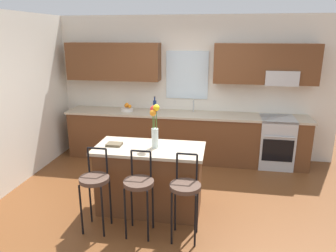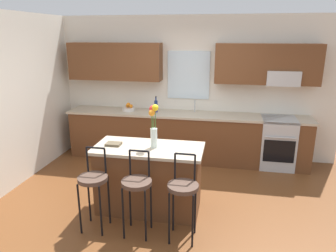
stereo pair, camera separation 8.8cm
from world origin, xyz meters
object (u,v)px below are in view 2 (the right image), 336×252
at_px(fruit_bowl_oranges, 129,108).
at_px(bottle_olive_oil, 156,106).
at_px(kitchen_island, 149,178).
at_px(bar_stool_far, 183,190).
at_px(bar_stool_near, 93,182).
at_px(cookbook, 114,144).
at_px(bar_stool_middle, 137,186).
at_px(flower_vase, 154,124).
at_px(oven_range, 277,143).

bearing_deg(fruit_bowl_oranges, bottle_olive_oil, -0.53).
height_order(kitchen_island, bar_stool_far, bar_stool_far).
relative_size(bar_stool_near, cookbook, 5.21).
xyz_separation_m(bar_stool_near, fruit_bowl_oranges, (-0.33, 2.47, 0.33)).
distance_m(bar_stool_near, cookbook, 0.63).
height_order(bar_stool_middle, fruit_bowl_oranges, fruit_bowl_oranges).
height_order(bar_stool_near, cookbook, bar_stool_near).
height_order(flower_vase, cookbook, flower_vase).
bearing_deg(bar_stool_far, kitchen_island, 134.26).
bearing_deg(flower_vase, fruit_bowl_oranges, 116.70).
relative_size(kitchen_island, bottle_olive_oil, 4.77).
relative_size(bar_stool_middle, fruit_bowl_oranges, 4.34).
distance_m(bar_stool_far, bottle_olive_oil, 2.65).
bearing_deg(fruit_bowl_oranges, flower_vase, -63.30).
relative_size(oven_range, kitchen_island, 0.63).
bearing_deg(bar_stool_far, bottle_olive_oil, 109.70).
relative_size(bar_stool_far, fruit_bowl_oranges, 4.34).
bearing_deg(bottle_olive_oil, bar_stool_middle, -82.32).
height_order(kitchen_island, fruit_bowl_oranges, fruit_bowl_oranges).
distance_m(bar_stool_middle, fruit_bowl_oranges, 2.64).
xyz_separation_m(kitchen_island, flower_vase, (0.08, 0.01, 0.78)).
bearing_deg(kitchen_island, fruit_bowl_oranges, 114.80).
xyz_separation_m(kitchen_island, bar_stool_middle, (0.00, -0.56, 0.17)).
height_order(bar_stool_near, bar_stool_middle, same).
relative_size(bar_stool_near, bottle_olive_oil, 3.42).
xyz_separation_m(oven_range, bar_stool_far, (-1.38, -2.44, 0.18)).
distance_m(cookbook, fruit_bowl_oranges, 1.96).
distance_m(flower_vase, cookbook, 0.63).
distance_m(oven_range, kitchen_island, 2.69).
height_order(bar_stool_near, fruit_bowl_oranges, fruit_bowl_oranges).
bearing_deg(bottle_olive_oil, cookbook, -94.36).
xyz_separation_m(bar_stool_middle, bottle_olive_oil, (-0.33, 2.46, 0.41)).
bearing_deg(cookbook, kitchen_island, 1.99).
relative_size(bar_stool_far, flower_vase, 1.80).
height_order(bar_stool_middle, flower_vase, flower_vase).
height_order(kitchen_island, cookbook, cookbook).
relative_size(bar_stool_middle, flower_vase, 1.80).
distance_m(bar_stool_middle, bottle_olive_oil, 2.52).
bearing_deg(bar_stool_middle, kitchen_island, 90.00).
height_order(oven_range, bar_stool_far, bar_stool_far).
relative_size(bar_stool_far, cookbook, 5.21).
relative_size(oven_range, cookbook, 4.60).
xyz_separation_m(kitchen_island, fruit_bowl_oranges, (-0.88, 1.90, 0.51)).
relative_size(oven_range, bottle_olive_oil, 3.02).
xyz_separation_m(oven_range, kitchen_island, (-1.93, -1.87, 0.00)).
xyz_separation_m(oven_range, flower_vase, (-1.85, -1.87, 0.78)).
distance_m(oven_range, flower_vase, 2.74).
relative_size(bar_stool_near, bar_stool_far, 1.00).
bearing_deg(oven_range, kitchen_island, -135.76).
relative_size(kitchen_island, bar_stool_near, 1.39).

